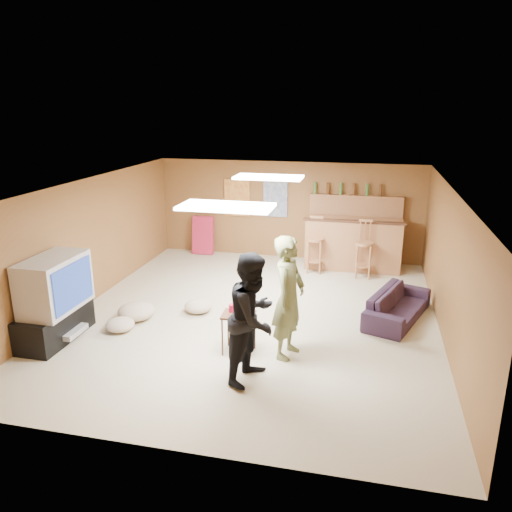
% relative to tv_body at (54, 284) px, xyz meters
% --- Properties ---
extents(ground, '(7.00, 7.00, 0.00)m').
position_rel_tv_body_xyz_m(ground, '(2.65, 1.50, -0.90)').
color(ground, '#B6AA8B').
rests_on(ground, ground).
extents(ceiling, '(6.00, 7.00, 0.02)m').
position_rel_tv_body_xyz_m(ceiling, '(2.65, 1.50, 1.30)').
color(ceiling, silver).
rests_on(ceiling, ground).
extents(wall_back, '(6.00, 0.02, 2.20)m').
position_rel_tv_body_xyz_m(wall_back, '(2.65, 5.00, 0.20)').
color(wall_back, brown).
rests_on(wall_back, ground).
extents(wall_front, '(6.00, 0.02, 2.20)m').
position_rel_tv_body_xyz_m(wall_front, '(2.65, -2.00, 0.20)').
color(wall_front, brown).
rests_on(wall_front, ground).
extents(wall_left, '(0.02, 7.00, 2.20)m').
position_rel_tv_body_xyz_m(wall_left, '(-0.35, 1.50, 0.20)').
color(wall_left, brown).
rests_on(wall_left, ground).
extents(wall_right, '(0.02, 7.00, 2.20)m').
position_rel_tv_body_xyz_m(wall_right, '(5.65, 1.50, 0.20)').
color(wall_right, brown).
rests_on(wall_right, ground).
extents(tv_stand, '(0.55, 1.30, 0.50)m').
position_rel_tv_body_xyz_m(tv_stand, '(-0.07, 0.00, -0.65)').
color(tv_stand, black).
rests_on(tv_stand, ground).
extents(dvd_box, '(0.35, 0.50, 0.08)m').
position_rel_tv_body_xyz_m(dvd_box, '(0.15, 0.00, -0.75)').
color(dvd_box, '#B2B2B7').
rests_on(dvd_box, tv_stand).
extents(tv_body, '(0.60, 1.10, 0.80)m').
position_rel_tv_body_xyz_m(tv_body, '(0.00, 0.00, 0.00)').
color(tv_body, '#B2B2B7').
rests_on(tv_body, tv_stand).
extents(tv_screen, '(0.02, 0.95, 0.65)m').
position_rel_tv_body_xyz_m(tv_screen, '(0.31, 0.00, 0.00)').
color(tv_screen, navy).
rests_on(tv_screen, tv_body).
extents(bar_counter, '(2.00, 0.60, 1.10)m').
position_rel_tv_body_xyz_m(bar_counter, '(4.15, 4.45, -0.35)').
color(bar_counter, '#996037').
rests_on(bar_counter, ground).
extents(bar_lip, '(2.10, 0.12, 0.05)m').
position_rel_tv_body_xyz_m(bar_lip, '(4.15, 4.20, 0.20)').
color(bar_lip, '#3A1F12').
rests_on(bar_lip, bar_counter).
extents(bar_shelf, '(2.00, 0.18, 0.05)m').
position_rel_tv_body_xyz_m(bar_shelf, '(4.15, 4.90, 0.60)').
color(bar_shelf, '#996037').
rests_on(bar_shelf, bar_backing).
extents(bar_backing, '(2.00, 0.14, 0.60)m').
position_rel_tv_body_xyz_m(bar_backing, '(4.15, 4.92, 0.30)').
color(bar_backing, '#996037').
rests_on(bar_backing, bar_counter).
extents(poster_left, '(0.60, 0.03, 0.85)m').
position_rel_tv_body_xyz_m(poster_left, '(1.45, 4.96, 0.45)').
color(poster_left, '#BF3F26').
rests_on(poster_left, wall_back).
extents(poster_right, '(0.55, 0.03, 0.80)m').
position_rel_tv_body_xyz_m(poster_right, '(2.35, 4.96, 0.45)').
color(poster_right, '#334C99').
rests_on(poster_right, wall_back).
extents(folding_chair_stack, '(0.50, 0.26, 0.91)m').
position_rel_tv_body_xyz_m(folding_chair_stack, '(0.65, 4.80, -0.45)').
color(folding_chair_stack, '#BA2241').
rests_on(folding_chair_stack, ground).
extents(ceiling_panel_front, '(1.20, 0.60, 0.04)m').
position_rel_tv_body_xyz_m(ceiling_panel_front, '(2.65, 0.00, 1.27)').
color(ceiling_panel_front, white).
rests_on(ceiling_panel_front, ceiling).
extents(ceiling_panel_back, '(1.20, 0.60, 0.04)m').
position_rel_tv_body_xyz_m(ceiling_panel_back, '(2.65, 2.70, 1.27)').
color(ceiling_panel_back, white).
rests_on(ceiling_panel_back, ceiling).
extents(person_olive, '(0.55, 0.71, 1.75)m').
position_rel_tv_body_xyz_m(person_olive, '(3.43, 0.30, -0.02)').
color(person_olive, '#656B3E').
rests_on(person_olive, ground).
extents(person_black, '(0.85, 0.98, 1.70)m').
position_rel_tv_body_xyz_m(person_black, '(3.11, -0.42, -0.05)').
color(person_black, black).
rests_on(person_black, ground).
extents(sofa, '(1.18, 1.79, 0.49)m').
position_rel_tv_body_xyz_m(sofa, '(5.00, 1.92, -0.66)').
color(sofa, black).
rests_on(sofa, ground).
extents(tray_table, '(0.48, 0.39, 0.60)m').
position_rel_tv_body_xyz_m(tray_table, '(2.74, 0.22, -0.60)').
color(tray_table, '#3A1F12').
rests_on(tray_table, ground).
extents(cup_red_near, '(0.09, 0.09, 0.11)m').
position_rel_tv_body_xyz_m(cup_red_near, '(2.62, 0.27, -0.25)').
color(cup_red_near, '#AC0B2E').
rests_on(cup_red_near, tray_table).
extents(cup_red_far, '(0.09, 0.09, 0.12)m').
position_rel_tv_body_xyz_m(cup_red_far, '(2.81, 0.16, -0.25)').
color(cup_red_far, '#AC0B2E').
rests_on(cup_red_far, tray_table).
extents(cup_blue, '(0.09, 0.09, 0.11)m').
position_rel_tv_body_xyz_m(cup_blue, '(2.89, 0.29, -0.25)').
color(cup_blue, navy).
rests_on(cup_blue, tray_table).
extents(bar_stool_left, '(0.55, 0.55, 1.33)m').
position_rel_tv_body_xyz_m(bar_stool_left, '(3.38, 4.02, -0.24)').
color(bar_stool_left, '#996037').
rests_on(bar_stool_left, ground).
extents(bar_stool_right, '(0.49, 0.49, 1.22)m').
position_rel_tv_body_xyz_m(bar_stool_right, '(4.39, 3.93, -0.29)').
color(bar_stool_right, '#996037').
rests_on(bar_stool_right, ground).
extents(cushion_near_tv, '(0.71, 0.71, 0.27)m').
position_rel_tv_body_xyz_m(cushion_near_tv, '(0.78, 0.96, -0.76)').
color(cushion_near_tv, tan).
rests_on(cushion_near_tv, ground).
extents(cushion_mid, '(0.60, 0.60, 0.21)m').
position_rel_tv_body_xyz_m(cushion_mid, '(1.69, 1.46, -0.79)').
color(cushion_mid, tan).
rests_on(cushion_mid, ground).
extents(cushion_far, '(0.47, 0.47, 0.20)m').
position_rel_tv_body_xyz_m(cushion_far, '(0.73, 0.48, -0.80)').
color(cushion_far, tan).
rests_on(cushion_far, ground).
extents(bottle_row, '(1.48, 0.08, 0.26)m').
position_rel_tv_body_xyz_m(bottle_row, '(3.95, 4.88, 0.75)').
color(bottle_row, '#3F7233').
rests_on(bottle_row, bar_shelf).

